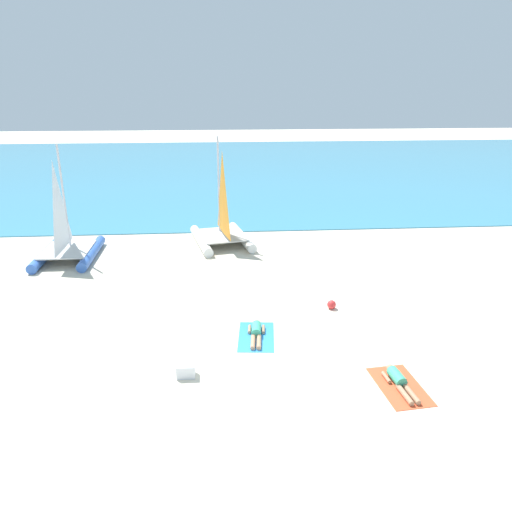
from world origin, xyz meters
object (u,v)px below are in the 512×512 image
at_px(sailboat_blue, 67,243).
at_px(towel_left, 256,337).
at_px(towel_right, 400,386).
at_px(sunbather_right, 399,381).
at_px(beach_ball, 332,305).
at_px(sunbather_left, 256,332).
at_px(sailboat_white, 222,229).
at_px(cooler_box, 186,370).

height_order(sailboat_blue, towel_left, sailboat_blue).
relative_size(towel_left, towel_right, 1.00).
distance_m(sunbather_right, beach_ball, 4.69).
height_order(sailboat_blue, sunbather_left, sailboat_blue).
height_order(sailboat_white, sunbather_right, sailboat_white).
bearing_deg(cooler_box, sunbather_right, -8.51).
bearing_deg(sailboat_blue, beach_ball, -29.58).
distance_m(sailboat_white, sunbather_left, 9.33).
distance_m(towel_right, cooler_box, 5.68).
xyz_separation_m(sailboat_white, sunbather_left, (0.97, -9.26, -0.63)).
xyz_separation_m(sailboat_blue, sunbather_left, (7.87, -7.58, -0.62)).
bearing_deg(towel_left, sunbather_right, -38.67).
xyz_separation_m(sunbather_left, beach_ball, (2.78, 1.73, 0.02)).
distance_m(towel_left, towel_right, 4.58).
relative_size(sunbather_right, beach_ball, 5.05).
bearing_deg(sailboat_blue, sunbather_left, -44.70).
xyz_separation_m(towel_left, towel_right, (3.55, -2.90, 0.00)).
bearing_deg(towel_right, cooler_box, 170.84).
bearing_deg(sunbather_right, towel_right, -90.00).
distance_m(sunbather_left, sunbather_right, 4.57).
distance_m(sailboat_blue, beach_ball, 12.17).
height_order(towel_right, sunbather_right, sunbather_right).
xyz_separation_m(towel_left, cooler_box, (-2.06, -1.99, 0.17)).
relative_size(sunbather_left, sunbather_right, 1.00).
bearing_deg(towel_left, sailboat_blue, 135.79).
height_order(sailboat_blue, towel_right, sailboat_blue).
bearing_deg(towel_right, sunbather_right, 95.92).
relative_size(sunbather_left, beach_ball, 5.05).
xyz_separation_m(sailboat_blue, towel_left, (7.86, -7.65, -0.74)).
distance_m(beach_ball, cooler_box, 6.15).
bearing_deg(sailboat_blue, sailboat_white, 12.89).
bearing_deg(cooler_box, sunbather_left, 44.93).
height_order(sailboat_blue, beach_ball, sailboat_blue).
distance_m(sailboat_white, beach_ball, 8.44).
bearing_deg(beach_ball, sunbather_left, -148.14).
height_order(sunbather_right, cooler_box, cooler_box).
height_order(sailboat_white, beach_ball, sailboat_white).
bearing_deg(sunbather_right, sunbather_left, 134.71).
xyz_separation_m(towel_right, sunbather_right, (-0.01, 0.07, 0.13)).
bearing_deg(towel_left, towel_right, -39.26).
relative_size(towel_left, beach_ball, 6.12).
distance_m(sunbather_left, beach_ball, 3.27).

